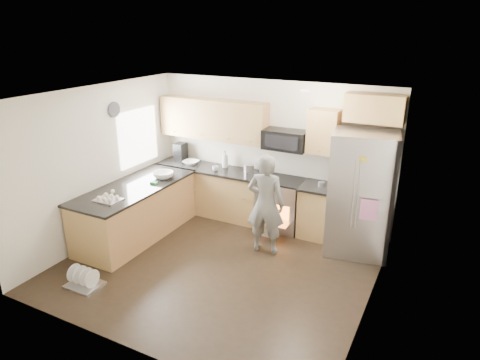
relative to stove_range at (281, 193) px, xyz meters
The scene contains 8 objects.
ground 1.86m from the stove_range, 101.69° to the right, with size 4.50×4.50×0.00m, color black.
room_shell 1.99m from the stove_range, 103.00° to the right, with size 4.54×4.04×2.62m.
back_cabinet_run 0.98m from the stove_range, behind, with size 4.45×0.64×2.50m.
peninsula 2.55m from the stove_range, 145.51° to the right, with size 0.96×2.36×1.04m.
stove_range is the anchor object (origin of this frame).
refrigerator 1.48m from the stove_range, ahead, with size 1.09×0.91×1.99m.
person 0.94m from the stove_range, 83.47° to the right, with size 0.60×0.39×1.65m, color slate.
dish_rack 3.55m from the stove_range, 120.26° to the right, with size 0.48×0.38×0.30m.
Camera 1 is at (2.94, -4.93, 3.49)m, focal length 32.00 mm.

